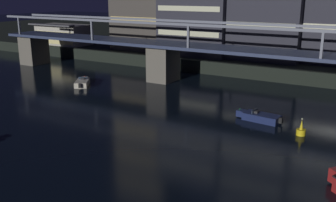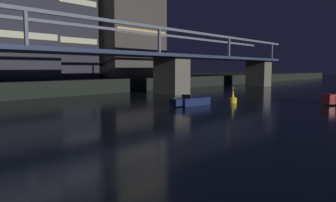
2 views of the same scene
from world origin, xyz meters
name	(u,v)px [view 2 (image 2 of 2)]	position (x,y,z in m)	size (l,w,h in m)	color
river_bridge	(90,65)	(0.00, 39.09, 4.29)	(94.47, 6.40, 9.38)	#605B51
speedboat_near_right	(191,101)	(4.60, 27.70, 0.41)	(5.23, 2.22, 1.16)	#19234C
channel_buoy	(233,99)	(9.49, 25.45, 0.48)	(0.90, 0.90, 1.76)	yellow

